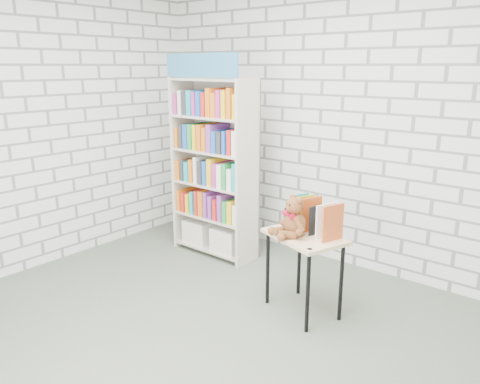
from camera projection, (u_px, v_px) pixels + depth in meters
The scene contains 6 objects.
ground at pixel (202, 342), 3.44m from camera, with size 4.50×4.50×0.00m, color #51594B.
room_shell at pixel (196, 96), 2.97m from camera, with size 4.52×4.02×2.81m.
bookshelf at pixel (215, 167), 4.87m from camera, with size 0.93×0.36×2.09m.
display_table at pixel (304, 246), 3.73m from camera, with size 0.73×0.61×0.67m.
table_books at pixel (315, 217), 3.73m from camera, with size 0.47×0.32×0.26m.
teddy_bear at pixel (292, 220), 3.66m from camera, with size 0.31×0.29×0.32m.
Camera 1 is at (2.15, -2.16, 1.97)m, focal length 35.00 mm.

